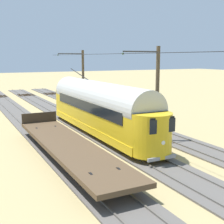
{
  "coord_description": "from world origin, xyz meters",
  "views": [
    {
      "loc": [
        10.25,
        20.64,
        6.23
      ],
      "look_at": [
        -0.22,
        0.02,
        2.12
      ],
      "focal_mm": 49.67,
      "sensor_mm": 36.0,
      "label": 1
    }
  ],
  "objects_px": {
    "flatcar_adjacent": "(68,145)",
    "switch_stand": "(109,104)",
    "track_end_bumper": "(107,111)",
    "vintage_streetcar": "(99,107)",
    "catenary_pole_foreground": "(82,80)",
    "catenary_pole_mid_near": "(156,93)"
  },
  "relations": [
    {
      "from": "vintage_streetcar",
      "to": "catenary_pole_mid_near",
      "type": "distance_m",
      "value": 5.03
    },
    {
      "from": "vintage_streetcar",
      "to": "switch_stand",
      "type": "relative_size",
      "value": 14.14
    },
    {
      "from": "flatcar_adjacent",
      "to": "catenary_pole_foreground",
      "type": "xyz_separation_m",
      "value": [
        -7.13,
        -15.44,
        2.82
      ]
    },
    {
      "from": "flatcar_adjacent",
      "to": "catenary_pole_foreground",
      "type": "relative_size",
      "value": 2.1
    },
    {
      "from": "catenary_pole_mid_near",
      "to": "switch_stand",
      "type": "relative_size",
      "value": 5.68
    },
    {
      "from": "flatcar_adjacent",
      "to": "switch_stand",
      "type": "height_order",
      "value": "flatcar_adjacent"
    },
    {
      "from": "catenary_pole_foreground",
      "to": "catenary_pole_mid_near",
      "type": "relative_size",
      "value": 1.0
    },
    {
      "from": "catenary_pole_foreground",
      "to": "switch_stand",
      "type": "bearing_deg",
      "value": 177.19
    },
    {
      "from": "vintage_streetcar",
      "to": "switch_stand",
      "type": "distance_m",
      "value": 12.25
    },
    {
      "from": "flatcar_adjacent",
      "to": "catenary_pole_mid_near",
      "type": "xyz_separation_m",
      "value": [
        -7.13,
        -0.83,
        2.82
      ]
    },
    {
      "from": "flatcar_adjacent",
      "to": "track_end_bumper",
      "type": "bearing_deg",
      "value": -125.19
    },
    {
      "from": "flatcar_adjacent",
      "to": "track_end_bumper",
      "type": "relative_size",
      "value": 8.2
    },
    {
      "from": "flatcar_adjacent",
      "to": "catenary_pole_mid_near",
      "type": "distance_m",
      "value": 7.71
    },
    {
      "from": "catenary_pole_foreground",
      "to": "flatcar_adjacent",
      "type": "bearing_deg",
      "value": 65.23
    },
    {
      "from": "catenary_pole_mid_near",
      "to": "track_end_bumper",
      "type": "xyz_separation_m",
      "value": [
        -1.54,
        -11.46,
        -3.28
      ]
    },
    {
      "from": "catenary_pole_mid_near",
      "to": "switch_stand",
      "type": "xyz_separation_m",
      "value": [
        -3.28,
        -14.45,
        -2.98
      ]
    },
    {
      "from": "catenary_pole_foreground",
      "to": "switch_stand",
      "type": "xyz_separation_m",
      "value": [
        -3.28,
        0.16,
        -2.98
      ]
    },
    {
      "from": "catenary_pole_mid_near",
      "to": "catenary_pole_foreground",
      "type": "bearing_deg",
      "value": -90.0
    },
    {
      "from": "vintage_streetcar",
      "to": "track_end_bumper",
      "type": "distance_m",
      "value": 8.88
    },
    {
      "from": "vintage_streetcar",
      "to": "catenary_pole_foreground",
      "type": "distance_m",
      "value": 11.13
    },
    {
      "from": "catenary_pole_foreground",
      "to": "track_end_bumper",
      "type": "bearing_deg",
      "value": 116.0
    },
    {
      "from": "switch_stand",
      "to": "track_end_bumper",
      "type": "height_order",
      "value": "switch_stand"
    }
  ]
}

